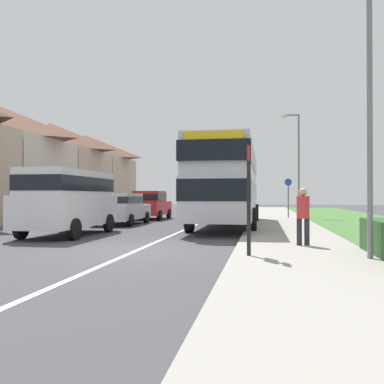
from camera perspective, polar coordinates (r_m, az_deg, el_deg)
name	(u,v)px	position (r m, az deg, el deg)	size (l,w,h in m)	color
ground_plane	(137,250)	(11.38, -7.47, -7.86)	(120.00, 120.00, 0.00)	#424247
lane_marking_centre	(189,228)	(19.14, -0.37, -4.87)	(0.14, 60.00, 0.01)	silver
pavement_near_side	(286,232)	(16.87, 12.66, -5.25)	(3.20, 68.00, 0.12)	#9E998E
double_decker_bus	(227,181)	(19.67, 4.80, 1.48)	(2.80, 11.24, 3.70)	#BCBCC1
parked_van_white	(69,197)	(16.10, -16.37, -0.69)	(2.11, 5.00, 2.38)	silver
parked_car_silver	(122,207)	(21.51, -9.53, -2.06)	(1.96, 4.43, 1.58)	#B7B7BC
parked_car_red	(150,204)	(26.19, -5.68, -1.62)	(1.96, 3.98, 1.75)	#B21E1E
pedestrian_at_stop	(303,214)	(11.71, 14.83, -2.86)	(0.34, 0.34, 1.67)	#23232D
bus_stop_sign	(249,192)	(9.50, 7.71, -0.01)	(0.09, 0.52, 2.60)	black
cycle_route_sign	(288,196)	(26.56, 12.93, -0.57)	(0.44, 0.08, 2.52)	slate
street_lamp_near	(364,81)	(10.03, 22.30, 13.75)	(1.14, 0.20, 6.76)	slate
street_lamp_mid	(297,158)	(28.02, 14.05, 4.51)	(1.14, 0.20, 6.73)	slate
house_terrace_far_side	(26,166)	(31.31, -21.63, 3.31)	(7.72, 26.24, 7.06)	#C1A88E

